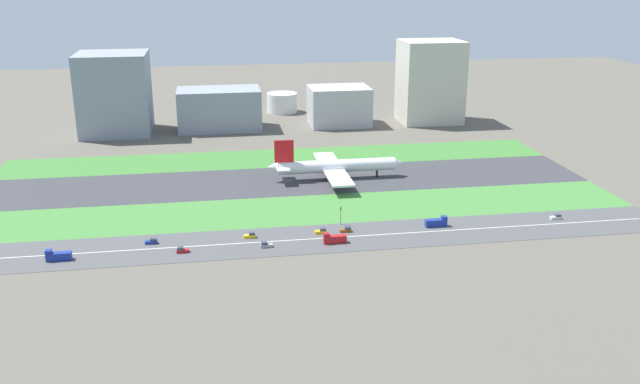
# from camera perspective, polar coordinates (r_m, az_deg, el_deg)

# --- Properties ---
(ground_plane) EXTENTS (800.00, 800.00, 0.00)m
(ground_plane) POSITION_cam_1_polar(r_m,az_deg,el_deg) (323.20, -2.68, 0.92)
(ground_plane) COLOR #5B564C
(runway) EXTENTS (280.00, 46.00, 0.10)m
(runway) POSITION_cam_1_polar(r_m,az_deg,el_deg) (323.18, -2.68, 0.93)
(runway) COLOR #38383D
(runway) RESTS_ON ground_plane
(grass_median_north) EXTENTS (280.00, 36.00, 0.10)m
(grass_median_north) POSITION_cam_1_polar(r_m,az_deg,el_deg) (362.29, -3.44, 2.84)
(grass_median_north) COLOR #3D7A33
(grass_median_north) RESTS_ON ground_plane
(grass_median_south) EXTENTS (280.00, 36.00, 0.10)m
(grass_median_south) POSITION_cam_1_polar(r_m,az_deg,el_deg) (284.61, -1.71, -1.51)
(grass_median_south) COLOR #427F38
(grass_median_south) RESTS_ON ground_plane
(highway) EXTENTS (280.00, 28.00, 0.10)m
(highway) POSITION_cam_1_polar(r_m,az_deg,el_deg) (255.03, -0.75, -3.93)
(highway) COLOR #4C4C4F
(highway) RESTS_ON ground_plane
(highway_centerline) EXTENTS (266.00, 0.50, 0.01)m
(highway_centerline) POSITION_cam_1_polar(r_m,az_deg,el_deg) (255.01, -0.75, -3.92)
(highway_centerline) COLOR silver
(highway_centerline) RESTS_ON highway
(airliner) EXTENTS (65.00, 56.00, 19.70)m
(airliner) POSITION_cam_1_polar(r_m,az_deg,el_deg) (324.46, 1.11, 2.15)
(airliner) COLOR white
(airliner) RESTS_ON runway
(car_5) EXTENTS (4.40, 1.80, 2.00)m
(car_5) POSITION_cam_1_polar(r_m,az_deg,el_deg) (247.99, -11.37, -4.76)
(car_5) COLOR #B2191E
(car_5) RESTS_ON highway
(truck_1) EXTENTS (8.40, 2.50, 4.00)m
(truck_1) POSITION_cam_1_polar(r_m,az_deg,el_deg) (253.23, -20.93, -4.98)
(truck_1) COLOR navy
(truck_1) RESTS_ON highway
(car_6) EXTENTS (4.40, 1.80, 2.00)m
(car_6) POSITION_cam_1_polar(r_m,az_deg,el_deg) (261.59, 2.18, -3.15)
(car_6) COLOR brown
(car_6) RESTS_ON highway
(car_4) EXTENTS (4.40, 1.80, 2.00)m
(car_4) POSITION_cam_1_polar(r_m,az_deg,el_deg) (257.99, -13.79, -4.01)
(car_4) COLOR navy
(car_4) RESTS_ON highway
(truck_0) EXTENTS (8.40, 2.50, 4.00)m
(truck_0) POSITION_cam_1_polar(r_m,az_deg,el_deg) (251.05, 1.18, -3.90)
(truck_0) COLOR #B2191E
(truck_0) RESTS_ON highway
(car_3) EXTENTS (4.40, 1.80, 2.00)m
(car_3) POSITION_cam_1_polar(r_m,az_deg,el_deg) (290.16, 19.03, -1.98)
(car_3) COLOR silver
(car_3) RESTS_ON highway
(car_0) EXTENTS (4.40, 1.80, 2.00)m
(car_0) POSITION_cam_1_polar(r_m,az_deg,el_deg) (259.96, 0.11, -3.27)
(car_0) COLOR yellow
(car_0) RESTS_ON highway
(car_1) EXTENTS (4.40, 1.80, 2.00)m
(car_1) POSITION_cam_1_polar(r_m,az_deg,el_deg) (248.32, -4.52, -4.40)
(car_1) COLOR #99999E
(car_1) RESTS_ON highway
(truck_2) EXTENTS (8.40, 2.50, 4.00)m
(truck_2) POSITION_cam_1_polar(r_m,az_deg,el_deg) (270.36, 9.66, -2.51)
(truck_2) COLOR navy
(truck_2) RESTS_ON highway
(car_2) EXTENTS (4.40, 1.80, 2.00)m
(car_2) POSITION_cam_1_polar(r_m,az_deg,el_deg) (257.26, -5.81, -3.61)
(car_2) COLOR yellow
(car_2) RESTS_ON highway
(traffic_light) EXTENTS (0.36, 0.50, 7.20)m
(traffic_light) POSITION_cam_1_polar(r_m,az_deg,el_deg) (267.62, 1.74, -1.86)
(traffic_light) COLOR #4C4C51
(traffic_light) RESTS_ON highway
(terminal_building) EXTENTS (40.75, 39.38, 47.75)m
(terminal_building) POSITION_cam_1_polar(r_m,az_deg,el_deg) (430.23, -16.68, 7.84)
(terminal_building) COLOR gray
(terminal_building) RESTS_ON ground_plane
(hangar_building) EXTENTS (50.22, 29.55, 24.86)m
(hangar_building) POSITION_cam_1_polar(r_m,az_deg,el_deg) (428.82, -8.36, 6.82)
(hangar_building) COLOR gray
(hangar_building) RESTS_ON ground_plane
(office_tower) EXTENTS (37.36, 28.39, 24.02)m
(office_tower) POSITION_cam_1_polar(r_m,az_deg,el_deg) (436.44, 1.60, 7.16)
(office_tower) COLOR #B2B2B7
(office_tower) RESTS_ON ground_plane
(cargo_warehouse) EXTENTS (37.91, 31.10, 51.65)m
(cargo_warehouse) POSITION_cam_1_polar(r_m,az_deg,el_deg) (448.77, 9.14, 9.04)
(cargo_warehouse) COLOR beige
(cargo_warehouse) RESTS_ON ground_plane
(fuel_tank_west) EXTENTS (20.73, 20.73, 13.09)m
(fuel_tank_west) POSITION_cam_1_polar(r_m,az_deg,el_deg) (476.66, -3.17, 7.42)
(fuel_tank_west) COLOR silver
(fuel_tank_west) RESTS_ON ground_plane
(fuel_tank_centre) EXTENTS (16.17, 16.17, 12.23)m
(fuel_tank_centre) POSITION_cam_1_polar(r_m,az_deg,el_deg) (481.45, 0.88, 7.51)
(fuel_tank_centre) COLOR silver
(fuel_tank_centre) RESTS_ON ground_plane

